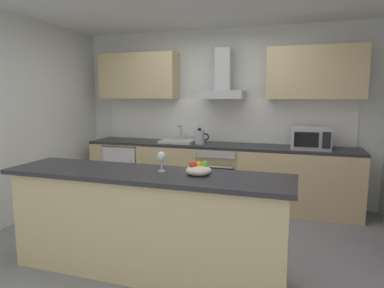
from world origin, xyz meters
The scene contains 15 objects.
ground centered at (0.00, 0.00, -0.01)m, with size 5.49×4.55×0.02m, color gray.
wall_back centered at (0.00, 1.84, 1.30)m, with size 5.49×0.12×2.60m, color silver.
wall_left centered at (-2.31, 0.00, 1.30)m, with size 0.12×4.55×2.60m, color silver.
backsplash_tile centered at (0.00, 1.76, 1.23)m, with size 3.82×0.02×0.66m, color white.
counter_back centered at (0.00, 1.46, 0.45)m, with size 3.95×0.60×0.90m.
counter_island centered at (-0.14, -0.66, 0.48)m, with size 2.57×0.64×0.94m.
upper_cabinets centered at (0.00, 1.61, 1.91)m, with size 3.90×0.32×0.70m.
oven centered at (0.06, 1.43, 0.46)m, with size 0.60×0.62×0.80m.
refrigerator centered at (-1.46, 1.43, 0.43)m, with size 0.58×0.60×0.85m.
microwave centered at (1.29, 1.40, 1.05)m, with size 0.50×0.38×0.30m.
sink centered at (-0.60, 1.44, 0.93)m, with size 0.50×0.40×0.26m.
kettle centered at (-0.24, 1.40, 1.01)m, with size 0.29×0.15×0.24m.
range_hood centered at (0.06, 1.56, 1.79)m, with size 0.62×0.45×0.72m.
wine_glass centered at (-0.01, -0.58, 1.07)m, with size 0.08×0.08×0.18m.
fruit_bowl centered at (0.34, -0.60, 0.99)m, with size 0.22×0.22×0.13m.
Camera 1 is at (1.13, -3.26, 1.61)m, focal length 31.19 mm.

